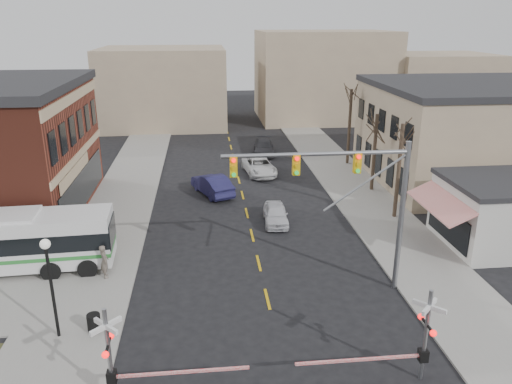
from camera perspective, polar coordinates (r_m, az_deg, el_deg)
ground at (r=24.46m, az=1.92°, el=-14.58°), size 160.00×160.00×0.00m
sidewalk_west at (r=42.85m, az=-14.55°, el=0.17°), size 5.00×60.00×0.12m
sidewalk_east at (r=44.13m, az=10.62°, el=1.03°), size 5.00×60.00×0.12m
tan_building at (r=48.15m, az=25.44°, el=6.19°), size 20.30×15.30×8.50m
awning_shop at (r=34.98m, az=27.12°, el=-2.07°), size 9.74×6.20×4.30m
tree_east_a at (r=36.25m, az=15.97°, el=2.28°), size 0.28×0.28×6.75m
tree_east_b at (r=41.81m, az=13.36°, el=4.40°), size 0.28×0.28×6.30m
tree_east_c at (r=49.18m, az=10.62°, el=7.32°), size 0.28×0.28×7.20m
traffic_signal_mast at (r=24.99m, az=11.10°, el=0.41°), size 9.23×0.30×8.00m
rr_crossing_west at (r=19.73m, az=-15.12°, el=-17.70°), size 5.60×1.36×4.00m
rr_crossing_east at (r=20.97m, az=17.71°, el=-15.52°), size 5.60×1.36×4.00m
street_lamp at (r=23.31m, az=-22.59°, el=-8.13°), size 0.44×0.44×4.75m
trash_bin at (r=24.50m, az=-18.03°, el=-14.04°), size 0.60×0.60×0.87m
car_a at (r=34.89m, az=2.26°, el=-2.52°), size 1.84×4.08×1.36m
car_b at (r=40.65m, az=-5.03°, el=0.86°), size 3.62×5.37×1.68m
car_c at (r=45.92m, az=0.37°, el=2.97°), size 3.09×5.59×1.48m
car_d at (r=52.80m, az=0.89°, el=5.13°), size 2.49×5.19×1.46m
pedestrian_near at (r=28.70m, az=-16.93°, el=-7.58°), size 0.61×0.78×1.89m
pedestrian_far at (r=31.10m, az=-20.54°, el=-5.89°), size 1.04×1.12×1.86m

